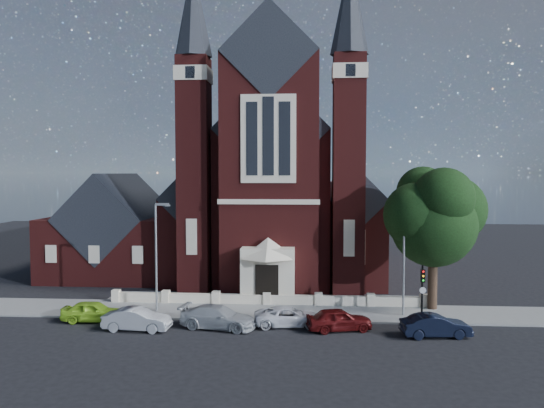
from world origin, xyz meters
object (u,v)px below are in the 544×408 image
(street_tree, at_px, (436,218))
(car_dark_red, at_px, (339,319))
(car_silver_b, at_px, (218,317))
(car_white_suv, at_px, (289,316))
(car_navy, at_px, (436,326))
(car_silver_a, at_px, (137,319))
(parish_hall, at_px, (118,235))
(street_lamp_left, at_px, (157,250))
(traffic_signal, at_px, (422,286))
(street_lamp_right, at_px, (405,253))
(church, at_px, (279,193))
(car_lime_van, at_px, (93,311))

(street_tree, bearing_deg, car_dark_red, -143.84)
(car_silver_b, xyz_separation_m, car_white_suv, (4.65, 0.85, -0.10))
(car_dark_red, bearing_deg, car_navy, -112.14)
(car_silver_a, xyz_separation_m, car_white_suv, (9.87, 1.69, -0.08))
(parish_hall, xyz_separation_m, car_navy, (27.20, -18.64, -3.30))
(car_navy, bearing_deg, car_white_suv, 72.63)
(street_lamp_left, height_order, traffic_signal, street_lamp_left)
(street_lamp_right, bearing_deg, church, 118.04)
(street_tree, xyz_separation_m, car_lime_van, (-24.28, -4.50, -6.24))
(car_white_suv, bearing_deg, car_silver_a, 92.03)
(street_lamp_left, xyz_separation_m, car_silver_b, (5.15, -3.74, -3.85))
(car_lime_van, height_order, car_silver_b, car_silver_b)
(parish_hall, height_order, street_lamp_right, parish_hall)
(parish_hall, height_order, traffic_signal, parish_hall)
(street_tree, height_order, street_lamp_right, street_tree)
(street_lamp_left, distance_m, car_navy, 20.04)
(parish_hall, relative_size, street_tree, 1.14)
(car_dark_red, bearing_deg, parish_hall, 37.01)
(street_lamp_left, bearing_deg, car_white_suv, -16.40)
(car_white_suv, relative_size, car_dark_red, 1.08)
(traffic_signal, bearing_deg, car_navy, -86.25)
(car_silver_a, xyz_separation_m, car_dark_red, (13.19, 0.88, 0.01))
(church, xyz_separation_m, car_white_suv, (1.90, -21.83, -7.54))
(traffic_signal, xyz_separation_m, car_dark_red, (-5.79, -2.11, -1.85))
(church, distance_m, parish_hall, 17.26)
(car_silver_a, distance_m, car_dark_red, 13.22)
(street_tree, height_order, car_navy, street_tree)
(traffic_signal, height_order, car_navy, traffic_signal)
(traffic_signal, distance_m, car_lime_van, 22.79)
(parish_hall, xyz_separation_m, car_silver_a, (8.03, -18.57, -3.29))
(parish_hall, relative_size, car_silver_b, 2.38)
(street_lamp_left, relative_size, traffic_signal, 2.02)
(street_tree, bearing_deg, car_silver_a, -163.02)
(street_lamp_right, bearing_deg, parish_hall, 151.78)
(car_lime_van, height_order, car_silver_a, car_silver_a)
(car_lime_van, xyz_separation_m, car_dark_red, (16.90, -0.90, 0.01))
(traffic_signal, xyz_separation_m, car_silver_a, (-18.97, -3.00, -1.86))
(street_lamp_left, relative_size, car_silver_a, 1.84)
(car_white_suv, bearing_deg, street_lamp_left, 65.93)
(parish_hall, bearing_deg, car_white_suv, -43.33)
(parish_hall, distance_m, traffic_signal, 31.20)
(street_lamp_right, distance_m, car_navy, 6.15)
(street_tree, distance_m, car_silver_b, 17.44)
(parish_hall, relative_size, car_navy, 2.82)
(car_silver_b, bearing_deg, car_navy, -82.59)
(traffic_signal, distance_m, car_silver_a, 19.30)
(traffic_signal, bearing_deg, car_silver_b, -171.07)
(car_navy, bearing_deg, car_lime_van, 78.68)
(street_lamp_right, distance_m, car_white_suv, 9.55)
(car_dark_red, bearing_deg, car_white_suv, 63.21)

